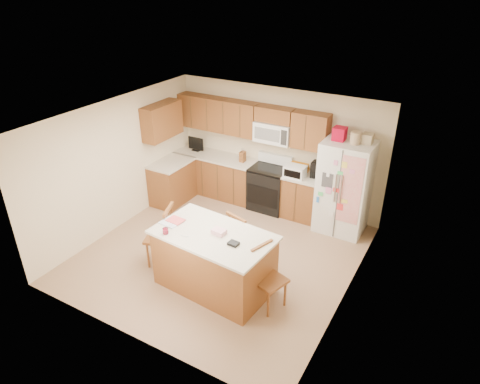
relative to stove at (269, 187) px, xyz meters
The scene contains 9 objects.
ground 1.99m from the stove, 90.00° to the right, with size 4.50×4.50×0.00m, color #966B4A.
room_shell 2.16m from the stove, 90.00° to the right, with size 4.60×4.60×2.52m.
cabinetry 1.09m from the stove, behind, with size 3.36×1.56×2.15m.
stove is the anchor object (origin of this frame).
refrigerator 1.63m from the stove, ahead, with size 0.90×0.79×2.04m.
island 2.75m from the stove, 82.06° to the right, with size 1.90×1.20×1.08m.
windsor_chair_left 2.72m from the stove, 105.73° to the right, with size 0.58×0.59×1.09m.
windsor_chair_back 2.06m from the stove, 76.44° to the right, with size 0.54×0.52×1.03m.
windsor_chair_right 2.99m from the stove, 64.16° to the right, with size 0.54×0.55×1.02m.
Camera 1 is at (3.39, -5.27, 4.52)m, focal length 32.00 mm.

